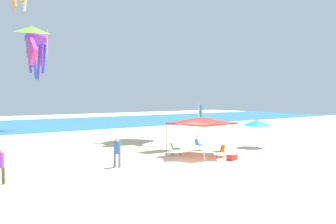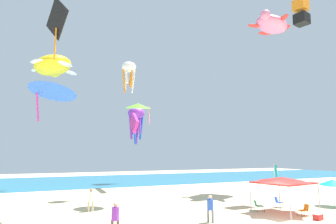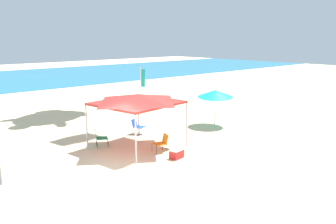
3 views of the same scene
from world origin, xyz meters
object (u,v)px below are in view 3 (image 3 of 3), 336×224
banner_flag (142,89)px  folding_chair_facing_ocean (99,137)px  beach_umbrella (215,93)px  folding_chair_right_of_tent (162,142)px  canopy_tent (137,99)px  folding_chair_near_cooler (137,125)px  cooler_box (177,154)px

banner_flag → folding_chair_facing_ocean: bearing=-149.8°
beach_umbrella → folding_chair_right_of_tent: size_ratio=2.75×
canopy_tent → banner_flag: size_ratio=1.17×
folding_chair_right_of_tent → banner_flag: bearing=167.8°
canopy_tent → folding_chair_near_cooler: bearing=53.4°
cooler_box → banner_flag: bearing=64.1°
canopy_tent → cooler_box: bearing=-82.9°
cooler_box → folding_chair_facing_ocean: bearing=113.1°
folding_chair_right_of_tent → banner_flag: banner_flag is taller
folding_chair_right_of_tent → banner_flag: (3.04, 5.37, 1.55)m
beach_umbrella → cooler_box: beach_umbrella is taller
folding_chair_facing_ocean → cooler_box: 4.04m
beach_umbrella → cooler_box: size_ratio=3.29×
beach_umbrella → folding_chair_facing_ocean: beach_umbrella is taller
banner_flag → folding_chair_near_cooler: bearing=-133.0°
folding_chair_right_of_tent → cooler_box: 1.11m
canopy_tent → beach_umbrella: size_ratio=1.74×
beach_umbrella → folding_chair_facing_ocean: size_ratio=2.75×
beach_umbrella → folding_chair_right_of_tent: bearing=-163.6°
cooler_box → banner_flag: size_ratio=0.20×
folding_chair_right_of_tent → folding_chair_facing_ocean: bearing=-130.3°
folding_chair_near_cooler → banner_flag: 3.32m
folding_chair_near_cooler → folding_chair_right_of_tent: 3.38m
folding_chair_near_cooler → canopy_tent: bearing=-151.1°
folding_chair_near_cooler → cooler_box: 4.45m
folding_chair_near_cooler → folding_chair_facing_ocean: 2.77m
canopy_tent → folding_chair_facing_ocean: 2.61m
folding_chair_facing_ocean → folding_chair_right_of_tent: bearing=-121.3°
canopy_tent → folding_chair_facing_ocean: canopy_tent is taller
beach_umbrella → banner_flag: banner_flag is taller
folding_chair_facing_ocean → banner_flag: size_ratio=0.24×
canopy_tent → cooler_box: canopy_tent is taller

